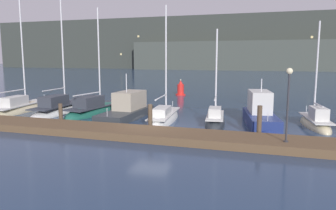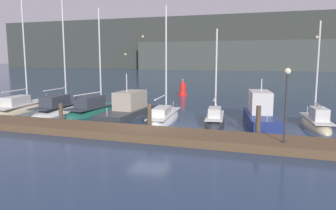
{
  "view_description": "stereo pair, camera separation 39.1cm",
  "coord_description": "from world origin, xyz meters",
  "px_view_note": "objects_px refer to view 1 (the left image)",
  "views": [
    {
      "loc": [
        7.45,
        -19.36,
        4.73
      ],
      "look_at": [
        0.0,
        3.84,
        1.2
      ],
      "focal_mm": 35.0,
      "sensor_mm": 36.0,
      "label": 1
    },
    {
      "loc": [
        7.83,
        -19.24,
        4.73
      ],
      "look_at": [
        0.0,
        3.84,
        1.2
      ],
      "focal_mm": 35.0,
      "sensor_mm": 36.0,
      "label": 2
    }
  ],
  "objects_px": {
    "dock_lamppost": "(288,93)",
    "motorboat_berth_4": "(127,113)",
    "sailboat_berth_1": "(21,110)",
    "sailboat_berth_5": "(164,119)",
    "motorboat_berth_7": "(260,119)",
    "channel_buoy": "(181,89)",
    "sailboat_berth_2": "(60,110)",
    "rowboat_adrift": "(21,103)",
    "sailboat_berth_3": "(96,112)",
    "sailboat_berth_6": "(215,123)",
    "sailboat_berth_8": "(315,124)"
  },
  "relations": [
    {
      "from": "sailboat_berth_1",
      "to": "sailboat_berth_3",
      "type": "relative_size",
      "value": 1.25
    },
    {
      "from": "sailboat_berth_2",
      "to": "rowboat_adrift",
      "type": "relative_size",
      "value": 4.76
    },
    {
      "from": "sailboat_berth_1",
      "to": "sailboat_berth_2",
      "type": "xyz_separation_m",
      "value": [
        3.73,
        0.54,
        0.03
      ]
    },
    {
      "from": "sailboat_berth_3",
      "to": "motorboat_berth_4",
      "type": "height_order",
      "value": "sailboat_berth_3"
    },
    {
      "from": "motorboat_berth_4",
      "to": "motorboat_berth_7",
      "type": "distance_m",
      "value": 10.24
    },
    {
      "from": "sailboat_berth_1",
      "to": "sailboat_berth_2",
      "type": "height_order",
      "value": "sailboat_berth_2"
    },
    {
      "from": "sailboat_berth_5",
      "to": "sailboat_berth_6",
      "type": "height_order",
      "value": "sailboat_berth_5"
    },
    {
      "from": "sailboat_berth_5",
      "to": "rowboat_adrift",
      "type": "bearing_deg",
      "value": 165.53
    },
    {
      "from": "sailboat_berth_6",
      "to": "motorboat_berth_7",
      "type": "distance_m",
      "value": 3.23
    },
    {
      "from": "sailboat_berth_8",
      "to": "rowboat_adrift",
      "type": "xyz_separation_m",
      "value": [
        -28.03,
        3.15,
        -0.15
      ]
    },
    {
      "from": "sailboat_berth_1",
      "to": "rowboat_adrift",
      "type": "bearing_deg",
      "value": 132.39
    },
    {
      "from": "sailboat_berth_5",
      "to": "rowboat_adrift",
      "type": "xyz_separation_m",
      "value": [
        -17.38,
        4.49,
        -0.1
      ]
    },
    {
      "from": "sailboat_berth_1",
      "to": "motorboat_berth_4",
      "type": "relative_size",
      "value": 1.67
    },
    {
      "from": "motorboat_berth_7",
      "to": "dock_lamppost",
      "type": "height_order",
      "value": "dock_lamppost"
    },
    {
      "from": "sailboat_berth_2",
      "to": "motorboat_berth_7",
      "type": "xyz_separation_m",
      "value": [
        16.77,
        -0.04,
        0.24
      ]
    },
    {
      "from": "motorboat_berth_7",
      "to": "rowboat_adrift",
      "type": "relative_size",
      "value": 2.71
    },
    {
      "from": "motorboat_berth_4",
      "to": "channel_buoy",
      "type": "relative_size",
      "value": 3.58
    },
    {
      "from": "sailboat_berth_2",
      "to": "dock_lamppost",
      "type": "relative_size",
      "value": 3.25
    },
    {
      "from": "motorboat_berth_4",
      "to": "dock_lamppost",
      "type": "relative_size",
      "value": 1.92
    },
    {
      "from": "sailboat_berth_2",
      "to": "sailboat_berth_8",
      "type": "height_order",
      "value": "sailboat_berth_2"
    },
    {
      "from": "motorboat_berth_4",
      "to": "motorboat_berth_7",
      "type": "height_order",
      "value": "motorboat_berth_4"
    },
    {
      "from": "sailboat_berth_6",
      "to": "sailboat_berth_5",
      "type": "bearing_deg",
      "value": 176.6
    },
    {
      "from": "motorboat_berth_7",
      "to": "channel_buoy",
      "type": "distance_m",
      "value": 19.01
    },
    {
      "from": "sailboat_berth_6",
      "to": "sailboat_berth_8",
      "type": "xyz_separation_m",
      "value": [
        6.75,
        1.57,
        0.04
      ]
    },
    {
      "from": "sailboat_berth_8",
      "to": "rowboat_adrift",
      "type": "bearing_deg",
      "value": 173.59
    },
    {
      "from": "sailboat_berth_5",
      "to": "sailboat_berth_8",
      "type": "distance_m",
      "value": 10.73
    },
    {
      "from": "channel_buoy",
      "to": "sailboat_berth_5",
      "type": "bearing_deg",
      "value": -78.5
    },
    {
      "from": "sailboat_berth_5",
      "to": "channel_buoy",
      "type": "bearing_deg",
      "value": 101.5
    },
    {
      "from": "motorboat_berth_4",
      "to": "sailboat_berth_8",
      "type": "relative_size",
      "value": 0.93
    },
    {
      "from": "motorboat_berth_7",
      "to": "sailboat_berth_2",
      "type": "bearing_deg",
      "value": 179.86
    },
    {
      "from": "sailboat_berth_1",
      "to": "motorboat_berth_4",
      "type": "bearing_deg",
      "value": 0.68
    },
    {
      "from": "sailboat_berth_5",
      "to": "motorboat_berth_7",
      "type": "height_order",
      "value": "sailboat_berth_5"
    },
    {
      "from": "sailboat_berth_2",
      "to": "channel_buoy",
      "type": "xyz_separation_m",
      "value": [
        6.42,
        15.89,
        0.58
      ]
    },
    {
      "from": "sailboat_berth_1",
      "to": "sailboat_berth_5",
      "type": "height_order",
      "value": "sailboat_berth_1"
    },
    {
      "from": "sailboat_berth_3",
      "to": "sailboat_berth_6",
      "type": "bearing_deg",
      "value": -9.07
    },
    {
      "from": "motorboat_berth_7",
      "to": "sailboat_berth_8",
      "type": "bearing_deg",
      "value": 8.34
    },
    {
      "from": "sailboat_berth_3",
      "to": "motorboat_berth_7",
      "type": "bearing_deg",
      "value": -2.82
    },
    {
      "from": "sailboat_berth_2",
      "to": "motorboat_berth_4",
      "type": "relative_size",
      "value": 1.69
    },
    {
      "from": "sailboat_berth_1",
      "to": "dock_lamppost",
      "type": "relative_size",
      "value": 3.21
    },
    {
      "from": "motorboat_berth_4",
      "to": "sailboat_berth_2",
      "type": "bearing_deg",
      "value": 176.34
    },
    {
      "from": "sailboat_berth_1",
      "to": "sailboat_berth_6",
      "type": "xyz_separation_m",
      "value": [
        17.45,
        -0.52,
        -0.03
      ]
    },
    {
      "from": "sailboat_berth_3",
      "to": "sailboat_berth_5",
      "type": "bearing_deg",
      "value": -12.28
    },
    {
      "from": "sailboat_berth_2",
      "to": "motorboat_berth_7",
      "type": "height_order",
      "value": "sailboat_berth_2"
    },
    {
      "from": "sailboat_berth_1",
      "to": "sailboat_berth_3",
      "type": "xyz_separation_m",
      "value": [
        6.82,
        1.17,
        -0.01
      ]
    },
    {
      "from": "channel_buoy",
      "to": "sailboat_berth_2",
      "type": "bearing_deg",
      "value": -112.0
    },
    {
      "from": "sailboat_berth_6",
      "to": "rowboat_adrift",
      "type": "xyz_separation_m",
      "value": [
        -21.28,
        4.72,
        -0.12
      ]
    },
    {
      "from": "dock_lamppost",
      "to": "motorboat_berth_4",
      "type": "bearing_deg",
      "value": 152.62
    },
    {
      "from": "sailboat_berth_5",
      "to": "sailboat_berth_3",
      "type": "bearing_deg",
      "value": 167.72
    },
    {
      "from": "sailboat_berth_6",
      "to": "motorboat_berth_7",
      "type": "xyz_separation_m",
      "value": [
        3.05,
        1.02,
        0.3
      ]
    },
    {
      "from": "rowboat_adrift",
      "to": "sailboat_berth_8",
      "type": "bearing_deg",
      "value": -6.41
    }
  ]
}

